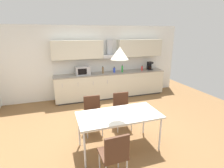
% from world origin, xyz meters
% --- Properties ---
extents(ground_plane, '(8.69, 7.62, 0.02)m').
position_xyz_m(ground_plane, '(0.00, 0.00, -0.01)').
color(ground_plane, brown).
extents(wall_back, '(6.95, 0.10, 2.51)m').
position_xyz_m(wall_back, '(0.00, 2.59, 1.26)').
color(wall_back, white).
rests_on(wall_back, ground_plane).
extents(kitchen_counter, '(3.98, 0.63, 0.91)m').
position_xyz_m(kitchen_counter, '(0.74, 2.24, 0.46)').
color(kitchen_counter, '#333333').
rests_on(kitchen_counter, ground_plane).
extents(backsplash_tile, '(3.96, 0.02, 0.46)m').
position_xyz_m(backsplash_tile, '(0.74, 2.53, 1.14)').
color(backsplash_tile, silver).
rests_on(backsplash_tile, kitchen_counter).
extents(upper_wall_cabinets, '(3.96, 0.40, 0.60)m').
position_xyz_m(upper_wall_cabinets, '(0.74, 2.37, 1.72)').
color(upper_wall_cabinets, beige).
extents(microwave, '(0.48, 0.35, 0.28)m').
position_xyz_m(microwave, '(-0.28, 2.24, 1.05)').
color(microwave, '#ADADB2').
rests_on(microwave, kitchen_counter).
extents(coffee_maker, '(0.18, 0.19, 0.30)m').
position_xyz_m(coffee_maker, '(2.29, 2.27, 1.06)').
color(coffee_maker, black).
rests_on(coffee_maker, kitchen_counter).
extents(bottle_blue, '(0.08, 0.08, 0.20)m').
position_xyz_m(bottle_blue, '(0.85, 2.24, 0.99)').
color(bottle_blue, blue).
rests_on(bottle_blue, kitchen_counter).
extents(bottle_green, '(0.06, 0.06, 0.27)m').
position_xyz_m(bottle_green, '(1.14, 2.19, 1.02)').
color(bottle_green, green).
rests_on(bottle_green, kitchen_counter).
extents(bottle_brown, '(0.06, 0.06, 0.26)m').
position_xyz_m(bottle_brown, '(0.42, 2.21, 1.02)').
color(bottle_brown, brown).
rests_on(bottle_brown, kitchen_counter).
extents(bottle_red, '(0.06, 0.06, 0.19)m').
position_xyz_m(bottle_red, '(1.94, 2.22, 0.99)').
color(bottle_red, red).
rests_on(bottle_red, kitchen_counter).
extents(dining_table, '(1.61, 0.78, 0.75)m').
position_xyz_m(dining_table, '(-0.06, -0.65, 0.71)').
color(dining_table, silver).
rests_on(dining_table, ground_plane).
extents(chair_far_right, '(0.43, 0.43, 0.87)m').
position_xyz_m(chair_far_right, '(0.31, 0.12, 0.53)').
color(chair_far_right, '#4C2D1E').
rests_on(chair_far_right, ground_plane).
extents(chair_far_left, '(0.42, 0.42, 0.87)m').
position_xyz_m(chair_far_left, '(-0.42, 0.12, 0.53)').
color(chair_far_left, '#4C2D1E').
rests_on(chair_far_left, ground_plane).
extents(chair_near_left, '(0.41, 0.41, 0.87)m').
position_xyz_m(chair_near_left, '(-0.42, -1.42, 0.53)').
color(chair_near_left, '#4C2D1E').
rests_on(chair_near_left, ground_plane).
extents(pendant_lamp, '(0.32, 0.32, 0.22)m').
position_xyz_m(pendant_lamp, '(-0.06, -0.65, 1.93)').
color(pendant_lamp, silver).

